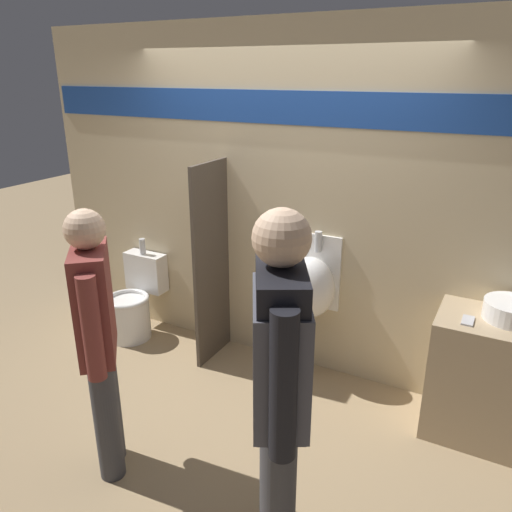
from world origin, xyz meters
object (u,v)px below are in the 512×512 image
Objects in this scene: person_in_vest at (279,378)px; person_with_lanyard at (98,336)px; urinal_near_counter at (311,286)px; cell_phone at (468,321)px; toilet at (134,304)px; sink_basin at (512,311)px.

person_with_lanyard is at bearing 57.37° from person_in_vest.
person_in_vest is 1.10× the size of person_with_lanyard.
urinal_near_counter is at bearing -66.40° from person_with_lanyard.
toilet is (-2.82, 0.07, -0.56)m from cell_phone.
urinal_near_counter is 0.72× the size of person_with_lanyard.
person_in_vest is (-0.65, -1.38, 0.20)m from cell_phone.
person_in_vest is at bearing -135.72° from person_with_lanyard.
person_with_lanyard is at bearing -144.75° from sink_basin.
urinal_near_counter is (-1.13, 0.21, -0.08)m from cell_phone.
cell_phone is at bearing -1.33° from toilet.
person_with_lanyard reaches higher than toilet.
toilet is 1.80m from person_with_lanyard.
person_with_lanyard is (-1.18, 0.08, -0.15)m from person_in_vest.
person_in_vest reaches higher than cell_phone.
sink_basin is at bearing -2.19° from urinal_near_counter.
sink_basin is 1.37m from urinal_near_counter.
sink_basin is 2.44× the size of cell_phone.
sink_basin is 0.19× the size of person_in_vest.
sink_basin reaches higher than cell_phone.
sink_basin is at bearing 1.69° from toilet.
toilet is 2.72m from person_in_vest.
person_with_lanyard is at bearing -114.67° from urinal_near_counter.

